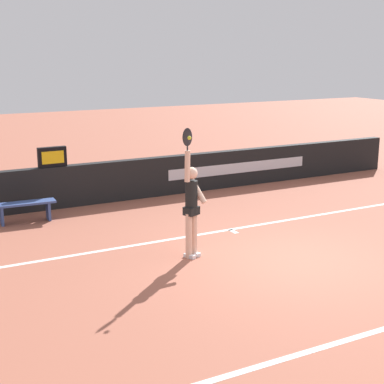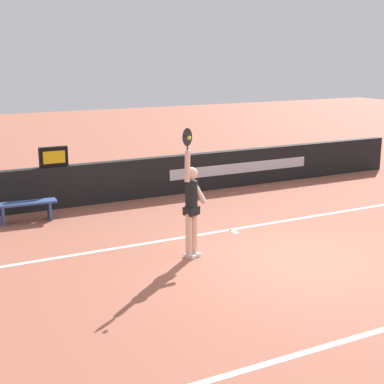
{
  "view_description": "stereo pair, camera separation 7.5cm",
  "coord_description": "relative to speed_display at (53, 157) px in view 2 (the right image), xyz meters",
  "views": [
    {
      "loc": [
        -6.53,
        -8.27,
        3.89
      ],
      "look_at": [
        -1.6,
        1.04,
        1.31
      ],
      "focal_mm": 53.86,
      "sensor_mm": 36.0,
      "label": 1
    },
    {
      "loc": [
        -6.47,
        -8.31,
        3.89
      ],
      "look_at": [
        -1.6,
        1.04,
        1.31
      ],
      "focal_mm": 53.86,
      "sensor_mm": 36.0,
      "label": 2
    }
  ],
  "objects": [
    {
      "name": "ground_plane",
      "position": [
        2.99,
        -5.88,
        -1.33
      ],
      "size": [
        60.0,
        60.0,
        0.0
      ],
      "primitive_type": "plane",
      "color": "#A75C47"
    },
    {
      "name": "court_lines",
      "position": [
        2.99,
        -6.17,
        -1.33
      ],
      "size": [
        12.06,
        5.22,
        0.0
      ],
      "color": "white",
      "rests_on": "ground"
    },
    {
      "name": "back_wall",
      "position": [
        3.0,
        0.0,
        -0.79
      ],
      "size": [
        16.11,
        0.27,
        1.08
      ],
      "color": "black",
      "rests_on": "ground"
    },
    {
      "name": "speed_display",
      "position": [
        0.0,
        0.0,
        0.0
      ],
      "size": [
        0.71,
        0.15,
        0.5
      ],
      "color": "black",
      "rests_on": "back_wall"
    },
    {
      "name": "tennis_player",
      "position": [
        1.41,
        -4.78,
        -0.27
      ],
      "size": [
        0.52,
        0.42,
        2.55
      ],
      "color": "beige",
      "rests_on": "ground"
    },
    {
      "name": "tennis_ball",
      "position": [
        1.25,
        -5.0,
        1.04
      ],
      "size": [
        0.07,
        0.07,
        0.07
      ],
      "color": "#D2E02D"
    },
    {
      "name": "courtside_bench_near",
      "position": [
        -0.93,
        -0.9,
        -0.97
      ],
      "size": [
        1.42,
        0.44,
        0.48
      ],
      "color": "#354C8A",
      "rests_on": "ground"
    }
  ]
}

